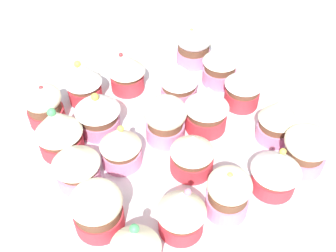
% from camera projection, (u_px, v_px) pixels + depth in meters
% --- Properties ---
extents(ground_plane, '(1.80, 1.80, 0.03)m').
position_uv_depth(ground_plane, '(168.00, 153.00, 0.62)').
color(ground_plane, beige).
extents(baking_tray, '(0.37, 0.37, 0.01)m').
position_uv_depth(baking_tray, '(168.00, 143.00, 0.61)').
color(baking_tray, silver).
rests_on(baking_tray, ground_plane).
extents(cupcake_0, '(0.06, 0.06, 0.06)m').
position_uv_depth(cupcake_0, '(306.00, 149.00, 0.55)').
color(cupcake_0, pink).
rests_on(cupcake_0, baking_tray).
extents(cupcake_1, '(0.05, 0.05, 0.07)m').
position_uv_depth(cupcake_1, '(278.00, 119.00, 0.58)').
color(cupcake_1, pink).
rests_on(cupcake_1, baking_tray).
extents(cupcake_2, '(0.06, 0.06, 0.07)m').
position_uv_depth(cupcake_2, '(243.00, 86.00, 0.63)').
color(cupcake_2, '#D1333D').
rests_on(cupcake_2, baking_tray).
extents(cupcake_3, '(0.06, 0.06, 0.08)m').
position_uv_depth(cupcake_3, '(220.00, 63.00, 0.67)').
color(cupcake_3, pink).
rests_on(cupcake_3, baking_tray).
extents(cupcake_4, '(0.06, 0.06, 0.07)m').
position_uv_depth(cupcake_4, '(194.00, 45.00, 0.71)').
color(cupcake_4, pink).
rests_on(cupcake_4, baking_tray).
extents(cupcake_5, '(0.06, 0.06, 0.07)m').
position_uv_depth(cupcake_5, '(276.00, 170.00, 0.52)').
color(cupcake_5, '#D1333D').
rests_on(cupcake_5, baking_tray).
extents(cupcake_6, '(0.06, 0.06, 0.08)m').
position_uv_depth(cupcake_6, '(207.00, 107.00, 0.60)').
color(cupcake_6, '#D1333D').
rests_on(cupcake_6, baking_tray).
extents(cupcake_7, '(0.06, 0.06, 0.07)m').
position_uv_depth(cupcake_7, '(179.00, 82.00, 0.64)').
color(cupcake_7, pink).
rests_on(cupcake_7, baking_tray).
extents(cupcake_8, '(0.05, 0.05, 0.07)m').
position_uv_depth(cupcake_8, '(228.00, 193.00, 0.50)').
color(cupcake_8, pink).
rests_on(cupcake_8, baking_tray).
extents(cupcake_9, '(0.06, 0.06, 0.06)m').
position_uv_depth(cupcake_9, '(190.00, 154.00, 0.54)').
color(cupcake_9, '#D1333D').
rests_on(cupcake_9, baking_tray).
extents(cupcake_10, '(0.06, 0.06, 0.07)m').
position_uv_depth(cupcake_10, '(166.00, 119.00, 0.58)').
color(cupcake_10, pink).
rests_on(cupcake_10, baking_tray).
extents(cupcake_11, '(0.06, 0.06, 0.07)m').
position_uv_depth(cupcake_11, '(127.00, 71.00, 0.66)').
color(cupcake_11, '#D1333D').
rests_on(cupcake_11, baking_tray).
extents(cupcake_12, '(0.06, 0.06, 0.08)m').
position_uv_depth(cupcake_12, '(181.00, 210.00, 0.48)').
color(cupcake_12, '#D1333D').
rests_on(cupcake_12, baking_tray).
extents(cupcake_13, '(0.06, 0.06, 0.07)m').
position_uv_depth(cupcake_13, '(119.00, 144.00, 0.56)').
color(cupcake_13, pink).
rests_on(cupcake_13, baking_tray).
extents(cupcake_14, '(0.07, 0.07, 0.07)m').
position_uv_depth(cupcake_14, '(98.00, 111.00, 0.59)').
color(cupcake_14, pink).
rests_on(cupcake_14, baking_tray).
extents(cupcake_15, '(0.06, 0.06, 0.08)m').
position_uv_depth(cupcake_15, '(83.00, 81.00, 0.64)').
color(cupcake_15, '#D1333D').
rests_on(cupcake_15, baking_tray).
extents(cupcake_16, '(0.06, 0.06, 0.07)m').
position_uv_depth(cupcake_16, '(135.00, 248.00, 0.45)').
color(cupcake_16, pink).
rests_on(cupcake_16, baking_tray).
extents(cupcake_17, '(0.06, 0.06, 0.07)m').
position_uv_depth(cupcake_17, '(97.00, 208.00, 0.49)').
color(cupcake_17, '#D1333D').
rests_on(cupcake_17, baking_tray).
extents(cupcake_18, '(0.06, 0.06, 0.07)m').
position_uv_depth(cupcake_18, '(77.00, 166.00, 0.53)').
color(cupcake_18, pink).
rests_on(cupcake_18, baking_tray).
extents(cupcake_19, '(0.07, 0.07, 0.08)m').
position_uv_depth(cupcake_19, '(58.00, 130.00, 0.57)').
color(cupcake_19, '#D1333D').
rests_on(cupcake_19, baking_tray).
extents(cupcake_20, '(0.05, 0.05, 0.07)m').
position_uv_depth(cupcake_20, '(44.00, 105.00, 0.61)').
color(cupcake_20, '#D1333D').
rests_on(cupcake_20, baking_tray).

